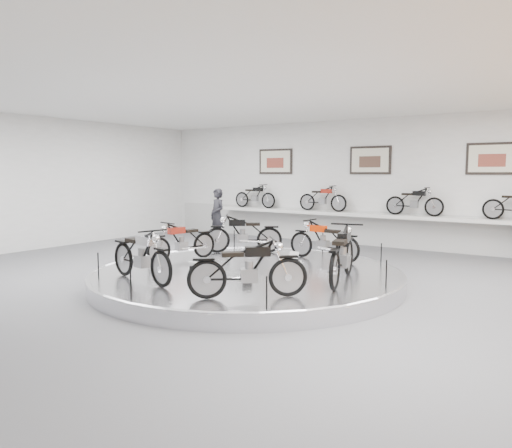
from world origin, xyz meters
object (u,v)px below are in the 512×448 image
Objects in this scene: bike_e at (141,255)px; bike_d at (182,241)px; bike_b at (324,240)px; bike_c at (243,233)px; shelf at (366,215)px; bike_a at (342,254)px; display_platform at (247,277)px; bike_f at (248,268)px; visitor at (217,215)px.

bike_d is at bearing 125.29° from bike_e.
bike_b is 0.95× the size of bike_c.
bike_a is at bearing -71.56° from shelf.
display_platform is at bearing -90.00° from shelf.
bike_f reaches higher than shelf.
shelf is 6.61× the size of bike_f.
shelf is 6.61× the size of bike_c.
bike_c is at bearing 49.48° from bike_a.
bike_c is at bearing 108.42° from bike_e.
bike_b is (0.77, 1.99, 0.61)m from display_platform.
visitor is (-4.46, 4.57, 0.74)m from display_platform.
bike_e is 1.03× the size of bike_f.
bike_e is 7.40m from visitor.
bike_e is at bearing 141.25° from bike_f.
bike_a reaches higher than shelf.
bike_b is at bearing 148.86° from bike_c.
bike_d is (-2.61, -1.95, -0.00)m from bike_b.
bike_f is (3.19, -1.89, 0.03)m from bike_d.
bike_e is at bearing 71.25° from bike_b.
bike_c is 1.81m from bike_d.
bike_e is (-1.78, -3.97, 0.04)m from bike_b.
shelf reaches higher than display_platform.
bike_a is at bearing 117.43° from bike_c.
display_platform is at bearing 91.32° from bike_c.
display_platform is 1.95m from bike_d.
display_platform is 2.22m from bike_b.
bike_d is at bearing -106.19° from shelf.
shelf is at bearing -143.19° from bike_c.
bike_e is 0.96× the size of visitor.
bike_f is (1.34, -1.86, 0.64)m from display_platform.
bike_f is at bearing 103.84° from bike_b.
bike_b is at bearing 78.56° from bike_e.
bike_e is (0.84, -2.01, 0.04)m from bike_d.
display_platform is 6.43m from visitor.
bike_c is at bearing 178.00° from bike_d.
bike_c is at bearing -20.67° from visitor.
shelf is at bearing 176.48° from bike_d.
shelf is (0.00, 6.40, 0.85)m from display_platform.
bike_e is (-1.01, -1.97, 0.65)m from display_platform.
bike_a is at bearing 46.04° from bike_e.
bike_c is 3.79m from bike_e.
bike_e is (-1.01, -8.37, -0.20)m from shelf.
display_platform is at bearing 75.59° from bike_e.
bike_e is at bearing 35.26° from bike_d.
bike_b is 0.88× the size of visitor.
bike_b is 1.01× the size of bike_d.
bike_e is (0.38, -3.77, 0.02)m from bike_c.
bike_a is 3.89m from bike_c.
bike_b is 2.16m from bike_c.
bike_a is 1.15× the size of bike_d.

